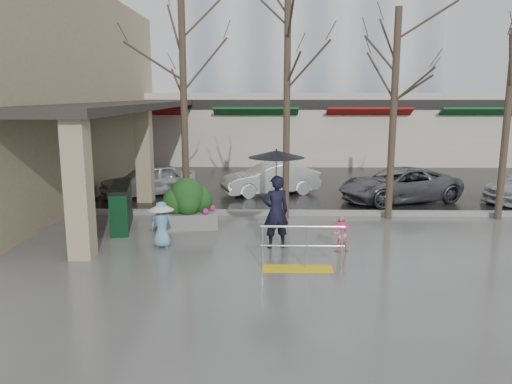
{
  "coord_description": "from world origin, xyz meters",
  "views": [
    {
      "loc": [
        0.58,
        -12.08,
        3.92
      ],
      "look_at": [
        0.29,
        1.3,
        1.3
      ],
      "focal_mm": 35.0,
      "sensor_mm": 36.0,
      "label": 1
    }
  ],
  "objects_px": {
    "child_pink": "(340,231)",
    "car_b": "(271,179)",
    "tree_west": "(183,56)",
    "news_boxes": "(121,206)",
    "woman": "(276,190)",
    "planter": "(188,204)",
    "child_blue": "(162,220)",
    "car_a": "(148,180)",
    "car_c": "(399,185)",
    "handrail": "(300,253)",
    "tree_midwest": "(287,51)",
    "tree_mideast": "(396,63)"
  },
  "relations": [
    {
      "from": "child_blue",
      "to": "planter",
      "type": "xyz_separation_m",
      "value": [
        0.37,
        1.92,
        0.01
      ]
    },
    {
      "from": "woman",
      "to": "child_pink",
      "type": "bearing_deg",
      "value": 151.62
    },
    {
      "from": "car_a",
      "to": "planter",
      "type": "bearing_deg",
      "value": -3.12
    },
    {
      "from": "planter",
      "to": "news_boxes",
      "type": "height_order",
      "value": "planter"
    },
    {
      "from": "news_boxes",
      "to": "planter",
      "type": "bearing_deg",
      "value": -11.61
    },
    {
      "from": "tree_west",
      "to": "car_c",
      "type": "height_order",
      "value": "tree_west"
    },
    {
      "from": "tree_west",
      "to": "news_boxes",
      "type": "xyz_separation_m",
      "value": [
        -1.74,
        -1.28,
        -4.44
      ]
    },
    {
      "from": "news_boxes",
      "to": "car_c",
      "type": "xyz_separation_m",
      "value": [
        9.25,
        3.92,
        -0.02
      ]
    },
    {
      "from": "planter",
      "to": "woman",
      "type": "bearing_deg",
      "value": -36.32
    },
    {
      "from": "tree_midwest",
      "to": "planter",
      "type": "xyz_separation_m",
      "value": [
        -2.96,
        -1.27,
        -4.51
      ]
    },
    {
      "from": "car_c",
      "to": "handrail",
      "type": "bearing_deg",
      "value": -48.3
    },
    {
      "from": "woman",
      "to": "car_c",
      "type": "distance_m",
      "value": 7.52
    },
    {
      "from": "tree_west",
      "to": "news_boxes",
      "type": "distance_m",
      "value": 4.93
    },
    {
      "from": "child_blue",
      "to": "car_b",
      "type": "xyz_separation_m",
      "value": [
        2.88,
        7.1,
        -0.08
      ]
    },
    {
      "from": "planter",
      "to": "news_boxes",
      "type": "xyz_separation_m",
      "value": [
        -1.98,
        -0.0,
        -0.07
      ]
    },
    {
      "from": "tree_west",
      "to": "planter",
      "type": "xyz_separation_m",
      "value": [
        0.24,
        -1.27,
        -4.36
      ]
    },
    {
      "from": "handrail",
      "to": "child_pink",
      "type": "distance_m",
      "value": 1.74
    },
    {
      "from": "car_b",
      "to": "child_pink",
      "type": "bearing_deg",
      "value": -6.34
    },
    {
      "from": "tree_mideast",
      "to": "child_blue",
      "type": "bearing_deg",
      "value": -154.28
    },
    {
      "from": "woman",
      "to": "planter",
      "type": "xyz_separation_m",
      "value": [
        -2.59,
        1.9,
        -0.81
      ]
    },
    {
      "from": "tree_mideast",
      "to": "child_blue",
      "type": "height_order",
      "value": "tree_mideast"
    },
    {
      "from": "handrail",
      "to": "tree_west",
      "type": "relative_size",
      "value": 0.28
    },
    {
      "from": "handrail",
      "to": "child_pink",
      "type": "xyz_separation_m",
      "value": [
        1.09,
        1.34,
        0.15
      ]
    },
    {
      "from": "tree_midwest",
      "to": "child_blue",
      "type": "distance_m",
      "value": 6.46
    },
    {
      "from": "handrail",
      "to": "tree_west",
      "type": "distance_m",
      "value": 7.52
    },
    {
      "from": "tree_mideast",
      "to": "planter",
      "type": "bearing_deg",
      "value": -168.5
    },
    {
      "from": "tree_midwest",
      "to": "car_a",
      "type": "relative_size",
      "value": 1.89
    },
    {
      "from": "car_a",
      "to": "car_c",
      "type": "bearing_deg",
      "value": 56.0
    },
    {
      "from": "tree_midwest",
      "to": "child_blue",
      "type": "bearing_deg",
      "value": -136.21
    },
    {
      "from": "tree_west",
      "to": "car_c",
      "type": "bearing_deg",
      "value": 19.4
    },
    {
      "from": "car_b",
      "to": "car_a",
      "type": "bearing_deg",
      "value": -104.54
    },
    {
      "from": "handrail",
      "to": "tree_west",
      "type": "xyz_separation_m",
      "value": [
        -3.36,
        4.8,
        4.71
      ]
    },
    {
      "from": "news_boxes",
      "to": "car_b",
      "type": "height_order",
      "value": "news_boxes"
    },
    {
      "from": "car_c",
      "to": "tree_midwest",
      "type": "bearing_deg",
      "value": -77.64
    },
    {
      "from": "handrail",
      "to": "planter",
      "type": "relative_size",
      "value": 1.03
    },
    {
      "from": "news_boxes",
      "to": "tree_west",
      "type": "bearing_deg",
      "value": 24.5
    },
    {
      "from": "handrail",
      "to": "car_a",
      "type": "relative_size",
      "value": 0.51
    },
    {
      "from": "child_pink",
      "to": "car_b",
      "type": "relative_size",
      "value": 0.24
    },
    {
      "from": "child_blue",
      "to": "news_boxes",
      "type": "xyz_separation_m",
      "value": [
        -1.61,
        1.92,
        -0.06
      ]
    },
    {
      "from": "car_a",
      "to": "car_b",
      "type": "xyz_separation_m",
      "value": [
        4.81,
        0.41,
        0.0
      ]
    },
    {
      "from": "news_boxes",
      "to": "car_b",
      "type": "distance_m",
      "value": 6.85
    },
    {
      "from": "child_blue",
      "to": "news_boxes",
      "type": "bearing_deg",
      "value": -47.81
    },
    {
      "from": "woman",
      "to": "car_b",
      "type": "bearing_deg",
      "value": -107.93
    },
    {
      "from": "car_a",
      "to": "child_pink",
      "type": "bearing_deg",
      "value": 14.23
    },
    {
      "from": "woman",
      "to": "tree_mideast",
      "type": "bearing_deg",
      "value": -157.75
    },
    {
      "from": "tree_midwest",
      "to": "car_a",
      "type": "distance_m",
      "value": 7.82
    },
    {
      "from": "handrail",
      "to": "woman",
      "type": "xyz_separation_m",
      "value": [
        -0.53,
        1.62,
        1.15
      ]
    },
    {
      "from": "planter",
      "to": "handrail",
      "type": "bearing_deg",
      "value": -48.48
    },
    {
      "from": "handrail",
      "to": "tree_midwest",
      "type": "xyz_separation_m",
      "value": [
        -0.16,
        4.8,
        4.86
      ]
    },
    {
      "from": "child_blue",
      "to": "planter",
      "type": "height_order",
      "value": "planter"
    }
  ]
}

